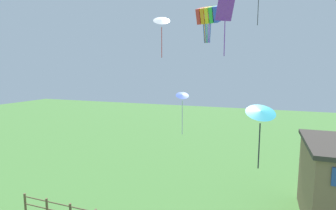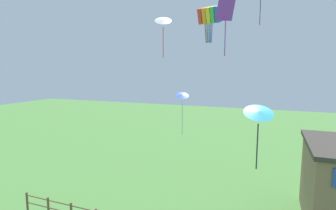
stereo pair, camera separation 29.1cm
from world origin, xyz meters
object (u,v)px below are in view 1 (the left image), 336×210
object	(u,v)px
kite_purple_streamer	(225,12)
kite_white_delta	(162,21)
kite_rainbow_parafoil	(209,15)
kite_cyan_delta	(261,113)
kite_blue_delta	(182,98)

from	to	relation	value
kite_purple_streamer	kite_white_delta	size ratio (longest dim) A/B	1.09
kite_rainbow_parafoil	kite_purple_streamer	world-z (taller)	kite_rainbow_parafoil
kite_purple_streamer	kite_white_delta	distance (m)	5.59
kite_purple_streamer	kite_white_delta	bearing A→B (deg)	151.35
kite_rainbow_parafoil	kite_white_delta	world-z (taller)	kite_rainbow_parafoil
kite_rainbow_parafoil	kite_cyan_delta	xyz separation A→B (m)	(3.99, -9.41, -5.59)
kite_rainbow_parafoil	kite_blue_delta	xyz separation A→B (m)	(-0.11, -6.02, -5.53)
kite_cyan_delta	kite_blue_delta	distance (m)	5.32
kite_rainbow_parafoil	kite_white_delta	size ratio (longest dim) A/B	0.89
kite_blue_delta	kite_rainbow_parafoil	bearing A→B (deg)	88.92
kite_rainbow_parafoil	kite_white_delta	distance (m)	3.52
kite_cyan_delta	kite_purple_streamer	xyz separation A→B (m)	(-2.18, 5.13, 4.78)
kite_blue_delta	kite_white_delta	bearing A→B (deg)	124.02
kite_purple_streamer	kite_blue_delta	size ratio (longest dim) A/B	1.40
kite_cyan_delta	kite_blue_delta	bearing A→B (deg)	140.42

